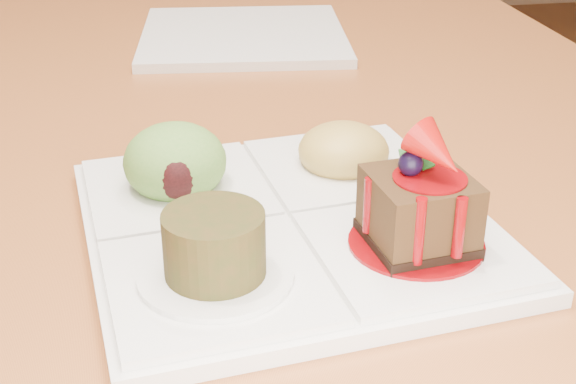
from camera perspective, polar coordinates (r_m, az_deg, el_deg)
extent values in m
cube|color=#A05B29|center=(1.05, -7.28, 9.01)|extent=(1.00, 1.80, 0.04)
cylinder|color=#A05B29|center=(2.02, 4.38, 6.79)|extent=(0.06, 0.06, 0.71)
cylinder|color=black|center=(1.54, 14.60, -5.73)|extent=(0.04, 0.04, 0.48)
cylinder|color=black|center=(1.88, 11.59, 0.89)|extent=(0.04, 0.04, 0.48)
cube|color=white|center=(0.59, 0.00, -2.49)|extent=(0.32, 0.32, 0.01)
cube|color=white|center=(0.56, 9.07, -3.98)|extent=(0.15, 0.15, 0.01)
cube|color=white|center=(0.52, -5.13, -6.38)|extent=(0.15, 0.15, 0.01)
cube|color=white|center=(0.64, -7.90, 0.27)|extent=(0.15, 0.15, 0.01)
cube|color=white|center=(0.67, 3.94, 1.87)|extent=(0.15, 0.15, 0.01)
cylinder|color=#720408|center=(0.55, 9.10, -3.60)|extent=(0.09, 0.09, 0.00)
cube|color=black|center=(0.55, 9.12, -3.32)|extent=(0.07, 0.07, 0.01)
cube|color=#39230F|center=(0.54, 9.32, -0.97)|extent=(0.07, 0.07, 0.04)
cylinder|color=#720408|center=(0.53, 9.49, 1.11)|extent=(0.05, 0.05, 0.00)
sphere|color=black|center=(0.53, 8.72, 2.00)|extent=(0.02, 0.02, 0.02)
cone|color=#A30E0A|center=(0.52, 10.58, 2.76)|extent=(0.05, 0.05, 0.04)
cube|color=#124511|center=(0.54, 9.42, 2.31)|extent=(0.02, 0.02, 0.01)
cube|color=#124511|center=(0.54, 8.56, 2.35)|extent=(0.01, 0.02, 0.01)
cylinder|color=#720408|center=(0.51, 9.30, -2.77)|extent=(0.01, 0.01, 0.05)
cylinder|color=#720408|center=(0.52, 12.09, -2.49)|extent=(0.01, 0.01, 0.04)
cylinder|color=#720408|center=(0.54, 5.78, -0.94)|extent=(0.01, 0.01, 0.04)
cylinder|color=white|center=(0.51, -5.16, -5.92)|extent=(0.10, 0.10, 0.00)
cylinder|color=#3E2B11|center=(0.50, -5.26, -3.70)|extent=(0.06, 0.06, 0.04)
cylinder|color=#481E0F|center=(0.49, -5.34, -2.19)|extent=(0.05, 0.05, 0.00)
ellipsoid|color=olive|center=(0.63, -8.04, 2.15)|extent=(0.08, 0.08, 0.06)
ellipsoid|color=black|center=(0.60, -7.90, 1.10)|extent=(0.04, 0.03, 0.04)
ellipsoid|color=#A88B3C|center=(0.66, 3.97, 2.94)|extent=(0.08, 0.08, 0.05)
cube|color=#E95B11|center=(0.67, 5.18, 3.48)|extent=(0.02, 0.02, 0.02)
cube|color=#376F18|center=(0.68, 3.96, 3.97)|extent=(0.02, 0.02, 0.02)
cube|color=#E95B11|center=(0.67, 2.65, 3.49)|extent=(0.02, 0.02, 0.02)
cube|color=#376F18|center=(0.65, 2.86, 3.19)|extent=(0.02, 0.02, 0.02)
cube|color=#E95B11|center=(0.65, 4.00, 2.61)|extent=(0.02, 0.02, 0.02)
cube|color=#376F18|center=(0.66, 4.93, 3.19)|extent=(0.02, 0.02, 0.02)
cube|color=white|center=(1.07, -3.20, 11.04)|extent=(0.29, 0.29, 0.01)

